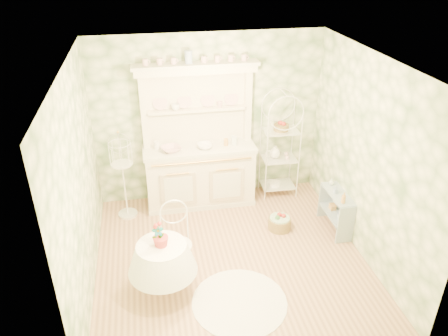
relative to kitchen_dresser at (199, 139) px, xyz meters
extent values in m
plane|color=tan|center=(0.20, -1.52, -1.15)|extent=(3.60, 3.60, 0.00)
plane|color=white|center=(0.20, -1.52, 1.56)|extent=(3.60, 3.60, 0.00)
plane|color=white|center=(-1.60, -1.52, 0.21)|extent=(3.60, 3.60, 0.00)
plane|color=white|center=(2.00, -1.52, 0.21)|extent=(3.60, 3.60, 0.00)
plane|color=white|center=(0.20, 0.28, 0.21)|extent=(3.60, 3.60, 0.00)
plane|color=white|center=(0.20, -3.32, 0.21)|extent=(3.60, 3.60, 0.00)
cube|color=white|center=(0.00, 0.00, 0.00)|extent=(1.87, 0.61, 2.29)
cube|color=white|center=(1.34, 0.06, -0.23)|extent=(0.58, 0.43, 1.84)
cube|color=#95AAB7|center=(1.87, -1.11, -0.87)|extent=(0.30, 0.67, 0.55)
cylinder|color=white|center=(-0.73, -1.97, -0.79)|extent=(0.84, 0.84, 0.71)
cube|color=white|center=(-0.54, -1.67, -0.70)|extent=(0.42, 0.42, 0.90)
cube|color=white|center=(-1.19, -0.17, -0.47)|extent=(0.34, 0.34, 1.36)
cylinder|color=olive|center=(1.06, -0.97, -1.04)|extent=(0.44, 0.44, 0.22)
cylinder|color=white|center=(0.14, -2.33, -1.14)|extent=(1.29, 1.29, 0.01)
imported|color=white|center=(-0.44, -0.08, -0.13)|extent=(0.38, 0.38, 0.07)
imported|color=white|center=(0.08, -0.06, -0.13)|extent=(0.32, 0.32, 0.08)
imported|color=white|center=(-0.33, 0.16, 0.47)|extent=(0.16, 0.16, 0.10)
imported|color=white|center=(0.36, 0.16, 0.47)|extent=(0.11, 0.11, 0.09)
imported|color=#3F7238|center=(-0.75, -1.98, -0.30)|extent=(0.16, 0.13, 0.27)
imported|color=#BF8B41|center=(1.83, -1.37, -0.46)|extent=(0.07, 0.07, 0.17)
imported|color=#91A7CC|center=(1.83, -1.09, -0.49)|extent=(0.06, 0.06, 0.11)
imported|color=silver|center=(1.87, -0.86, -0.50)|extent=(0.10, 0.10, 0.10)
camera|label=1|loc=(-0.76, -6.12, 2.77)|focal=35.00mm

